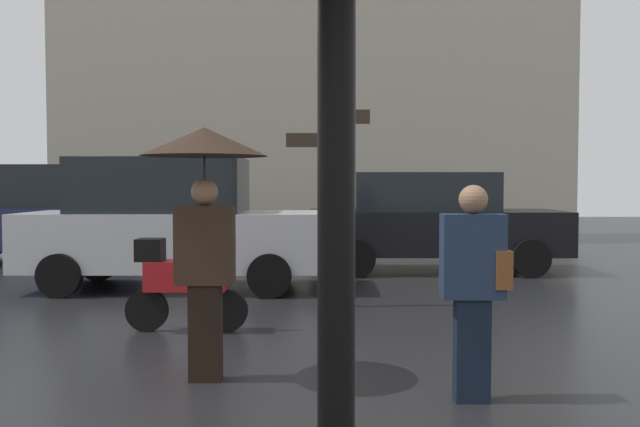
{
  "coord_description": "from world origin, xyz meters",
  "views": [
    {
      "loc": [
        0.33,
        -2.52,
        1.6
      ],
      "look_at": [
        0.28,
        5.12,
        1.26
      ],
      "focal_mm": 37.6,
      "sensor_mm": 36.0,
      "label": 1
    }
  ],
  "objects": [
    {
      "name": "pedestrian_with_umbrella",
      "position": [
        -0.64,
        2.87,
        1.63
      ],
      "size": [
        1.02,
        1.02,
        2.06
      ],
      "rotation": [
        0.0,
        0.0,
        3.72
      ],
      "color": "black",
      "rests_on": "ground"
    },
    {
      "name": "pedestrian_with_bag",
      "position": [
        1.43,
        2.36,
        0.9
      ],
      "size": [
        0.49,
        0.24,
        1.59
      ],
      "rotation": [
        0.0,
        0.0,
        6.07
      ],
      "color": "black",
      "rests_on": "ground"
    },
    {
      "name": "parked_car_left",
      "position": [
        2.29,
        9.76,
        0.93
      ],
      "size": [
        4.58,
        2.0,
        1.8
      ],
      "rotation": [
        0.0,
        0.0,
        3.09
      ],
      "color": "black",
      "rests_on": "ground"
    },
    {
      "name": "parked_scooter",
      "position": [
        -1.21,
        4.67,
        0.55
      ],
      "size": [
        1.33,
        0.32,
        1.23
      ],
      "rotation": [
        0.0,
        0.0,
        -0.36
      ],
      "color": "black",
      "rests_on": "ground"
    },
    {
      "name": "street_signpost",
      "position": [
        0.36,
        6.14,
        1.66
      ],
      "size": [
        1.08,
        0.08,
        2.72
      ],
      "color": "black",
      "rests_on": "ground"
    },
    {
      "name": "parked_car_right",
      "position": [
        -1.99,
        7.63,
        0.99
      ],
      "size": [
        4.54,
        1.83,
        1.99
      ],
      "rotation": [
        0.0,
        0.0,
        2.99
      ],
      "color": "silver",
      "rests_on": "ground"
    },
    {
      "name": "parked_car_distant",
      "position": [
        -5.54,
        10.98,
        0.99
      ],
      "size": [
        4.49,
        1.95,
        1.97
      ],
      "rotation": [
        0.0,
        0.0,
        3.09
      ],
      "color": "#1E234C",
      "rests_on": "ground"
    }
  ]
}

